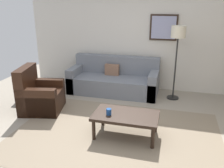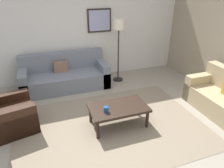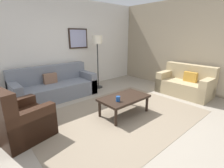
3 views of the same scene
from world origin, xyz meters
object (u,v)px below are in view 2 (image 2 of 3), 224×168
(coffee_table, at_px, (118,109))
(framed_artwork, at_px, (99,21))
(cup, at_px, (106,109))
(lamp_standing, at_px, (119,31))
(couch_main, at_px, (65,76))
(armchair_leather, at_px, (7,116))
(couch_loveseat, at_px, (224,99))

(coffee_table, height_order, framed_artwork, framed_artwork)
(cup, height_order, lamp_standing, lamp_standing)
(couch_main, xyz_separation_m, framed_artwork, (1.12, 0.43, 1.31))
(lamp_standing, bearing_deg, coffee_table, -110.84)
(coffee_table, bearing_deg, lamp_standing, 69.16)
(armchair_leather, height_order, coffee_table, armchair_leather)
(armchair_leather, bearing_deg, lamp_standing, 27.43)
(couch_main, xyz_separation_m, lamp_standing, (1.48, -0.12, 1.11))
(couch_main, xyz_separation_m, coffee_table, (0.73, -2.07, 0.06))
(couch_loveseat, bearing_deg, cup, 175.40)
(couch_loveseat, height_order, framed_artwork, framed_artwork)
(couch_main, relative_size, coffee_table, 2.01)
(armchair_leather, bearing_deg, coffee_table, -14.94)
(lamp_standing, distance_m, framed_artwork, 0.68)
(armchair_leather, bearing_deg, framed_artwork, 39.50)
(couch_main, bearing_deg, lamp_standing, -4.52)
(couch_loveseat, relative_size, lamp_standing, 0.86)
(armchair_leather, distance_m, lamp_standing, 3.28)
(couch_loveseat, xyz_separation_m, lamp_standing, (-1.57, 2.25, 1.10))
(cup, bearing_deg, couch_loveseat, -4.60)
(couch_loveseat, xyz_separation_m, cup, (-2.59, 0.21, 0.16))
(coffee_table, relative_size, lamp_standing, 0.64)
(couch_loveseat, bearing_deg, coffee_table, 172.70)
(armchair_leather, height_order, cup, armchair_leather)
(cup, relative_size, framed_artwork, 0.16)
(cup, bearing_deg, couch_main, 101.97)
(couch_loveseat, bearing_deg, framed_artwork, 124.55)
(armchair_leather, relative_size, lamp_standing, 0.56)
(cup, bearing_deg, framed_artwork, 75.64)
(couch_loveseat, height_order, lamp_standing, lamp_standing)
(couch_main, relative_size, lamp_standing, 1.29)
(couch_loveseat, relative_size, coffee_table, 1.34)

